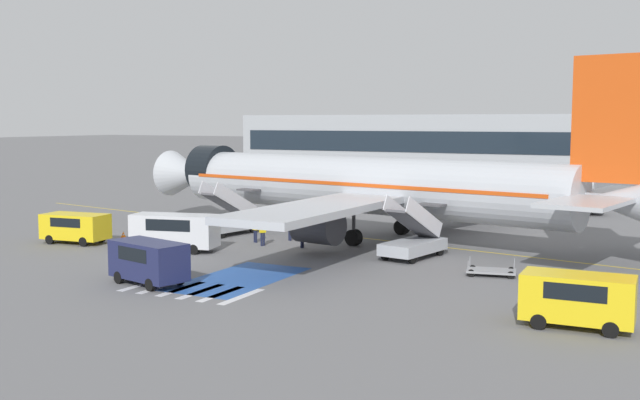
# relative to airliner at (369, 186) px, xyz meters

# --- Properties ---
(ground_plane) EXTENTS (600.00, 600.00, 0.00)m
(ground_plane) POSITION_rel_airliner_xyz_m (-1.12, -0.78, -3.80)
(ground_plane) COLOR slate
(apron_leadline_yellow) EXTENTS (74.25, 13.54, 0.01)m
(apron_leadline_yellow) POSITION_rel_airliner_xyz_m (-0.68, 0.12, -3.80)
(apron_leadline_yellow) COLOR gold
(apron_leadline_yellow) RESTS_ON ground_plane
(apron_stand_patch_blue) EXTENTS (4.33, 8.52, 0.01)m
(apron_stand_patch_blue) POSITION_rel_airliner_xyz_m (-0.68, -15.69, -3.80)
(apron_stand_patch_blue) COLOR #2856A8
(apron_stand_patch_blue) RESTS_ON ground_plane
(apron_walkway_bar_0) EXTENTS (0.44, 3.60, 0.01)m
(apron_walkway_bar_0) POSITION_rel_airliner_xyz_m (-4.28, -19.06, -3.80)
(apron_walkway_bar_0) COLOR silver
(apron_walkway_bar_0) RESTS_ON ground_plane
(apron_walkway_bar_1) EXTENTS (0.44, 3.60, 0.01)m
(apron_walkway_bar_1) POSITION_rel_airliner_xyz_m (-3.08, -19.06, -3.80)
(apron_walkway_bar_1) COLOR silver
(apron_walkway_bar_1) RESTS_ON ground_plane
(apron_walkway_bar_2) EXTENTS (0.44, 3.60, 0.01)m
(apron_walkway_bar_2) POSITION_rel_airliner_xyz_m (-1.88, -19.06, -3.80)
(apron_walkway_bar_2) COLOR silver
(apron_walkway_bar_2) RESTS_ON ground_plane
(apron_walkway_bar_3) EXTENTS (0.44, 3.60, 0.01)m
(apron_walkway_bar_3) POSITION_rel_airliner_xyz_m (-0.68, -19.06, -3.80)
(apron_walkway_bar_3) COLOR silver
(apron_walkway_bar_3) RESTS_ON ground_plane
(apron_walkway_bar_4) EXTENTS (0.44, 3.60, 0.01)m
(apron_walkway_bar_4) POSITION_rel_airliner_xyz_m (0.52, -19.06, -3.80)
(apron_walkway_bar_4) COLOR silver
(apron_walkway_bar_4) RESTS_ON ground_plane
(apron_walkway_bar_5) EXTENTS (0.44, 3.60, 0.01)m
(apron_walkway_bar_5) POSITION_rel_airliner_xyz_m (1.72, -19.06, -3.80)
(apron_walkway_bar_5) COLOR silver
(apron_walkway_bar_5) RESTS_ON ground_plane
(airliner) EXTENTS (41.92, 33.99, 12.10)m
(airliner) POSITION_rel_airliner_xyz_m (0.00, 0.00, 0.00)
(airliner) COLOR #B7BCC4
(airliner) RESTS_ON ground_plane
(boarding_stairs_forward) EXTENTS (3.01, 5.49, 4.05)m
(boarding_stairs_forward) POSITION_rel_airliner_xyz_m (-9.98, -2.84, -2.80)
(boarding_stairs_forward) COLOR #ADB2BA
(boarding_stairs_forward) RESTS_ON ground_plane
(boarding_stairs_aft) EXTENTS (3.01, 5.49, 3.98)m
(boarding_stairs_aft) POSITION_rel_airliner_xyz_m (5.47, -5.62, -2.81)
(boarding_stairs_aft) COLOR #ADB2BA
(boarding_stairs_aft) RESTS_ON ground_plane
(fuel_tanker) EXTENTS (9.70, 2.90, 3.21)m
(fuel_tanker) POSITION_rel_airliner_xyz_m (8.64, 21.61, -2.20)
(fuel_tanker) COLOR #38383D
(fuel_tanker) RESTS_ON ground_plane
(service_van_0) EXTENTS (4.66, 2.95, 2.21)m
(service_van_0) POSITION_rel_airliner_xyz_m (-4.00, -18.94, -2.48)
(service_van_0) COLOR #1E234C
(service_van_0) RESTS_ON ground_plane
(service_van_1) EXTENTS (4.69, 2.60, 2.02)m
(service_van_1) POSITION_rel_airliner_xyz_m (-17.06, -11.03, -2.58)
(service_van_1) COLOR yellow
(service_van_1) RESTS_ON ground_plane
(service_van_2) EXTENTS (4.43, 2.18, 2.19)m
(service_van_2) POSITION_rel_airliner_xyz_m (16.78, -17.36, -2.49)
(service_van_2) COLOR yellow
(service_van_2) RESTS_ON ground_plane
(service_van_3) EXTENTS (5.84, 3.15, 2.37)m
(service_van_3) POSITION_rel_airliner_xyz_m (-9.07, -10.38, -2.39)
(service_van_3) COLOR silver
(service_van_3) RESTS_ON ground_plane
(baggage_cart) EXTENTS (2.85, 2.00, 0.87)m
(baggage_cart) POSITION_rel_airliner_xyz_m (11.07, -8.71, -3.54)
(baggage_cart) COLOR gray
(baggage_cart) RESTS_ON ground_plane
(ground_crew_0) EXTENTS (0.29, 0.46, 1.60)m
(ground_crew_0) POSITION_rel_airliner_xyz_m (-2.31, -5.61, -2.89)
(ground_crew_0) COLOR #191E38
(ground_crew_0) RESTS_ON ground_plane
(ground_crew_1) EXTENTS (0.44, 0.48, 1.85)m
(ground_crew_1) POSITION_rel_airliner_xyz_m (-5.07, -6.09, -2.72)
(ground_crew_1) COLOR #191E38
(ground_crew_1) RESTS_ON ground_plane
(ground_crew_2) EXTENTS (0.48, 0.36, 1.82)m
(ground_crew_2) POSITION_rel_airliner_xyz_m (-6.24, -5.15, -2.74)
(ground_crew_2) COLOR #191E38
(ground_crew_2) RESTS_ON ground_plane
(ground_crew_3) EXTENTS (0.49, 0.43, 1.68)m
(ground_crew_3) POSITION_rel_airliner_xyz_m (-4.54, -3.33, -2.83)
(ground_crew_3) COLOR #191E38
(ground_crew_3) RESTS_ON ground_plane
(traffic_cone_0) EXTENTS (0.43, 0.43, 0.47)m
(traffic_cone_0) POSITION_rel_airliner_xyz_m (-18.34, -7.76, -3.56)
(traffic_cone_0) COLOR orange
(traffic_cone_0) RESTS_ON ground_plane
(traffic_cone_1) EXTENTS (0.43, 0.43, 0.47)m
(traffic_cone_1) POSITION_rel_airliner_xyz_m (-15.70, -7.82, -3.56)
(traffic_cone_1) COLOR orange
(traffic_cone_1) RESTS_ON ground_plane
(terminal_building) EXTENTS (75.87, 12.10, 9.36)m
(terminal_building) POSITION_rel_airliner_xyz_m (-12.81, 67.72, 0.88)
(terminal_building) COLOR #9EA3A8
(terminal_building) RESTS_ON ground_plane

